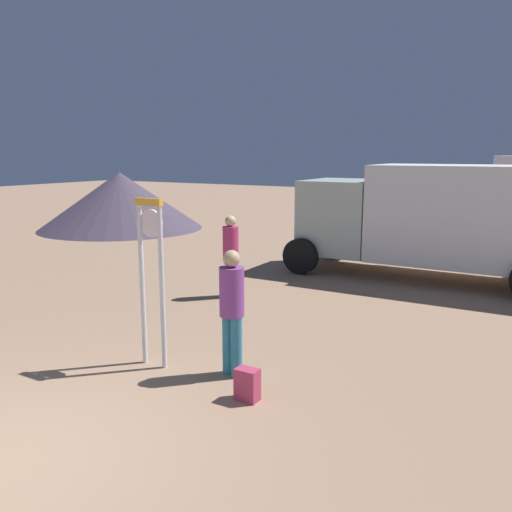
{
  "coord_description": "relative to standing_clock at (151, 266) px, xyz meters",
  "views": [
    {
      "loc": [
        4.58,
        -2.69,
        3.01
      ],
      "look_at": [
        -0.14,
        5.25,
        1.2
      ],
      "focal_mm": 37.17,
      "sensor_mm": 36.0,
      "label": 1
    }
  ],
  "objects": [
    {
      "name": "dome_tent",
      "position": [
        -10.55,
        9.99,
        -0.33
      ],
      "size": [
        6.49,
        6.49,
        2.25
      ],
      "color": "#463B4C",
      "rests_on": "ground_plane"
    },
    {
      "name": "person_distant",
      "position": [
        -1.09,
        3.65,
        -0.49
      ],
      "size": [
        0.33,
        0.33,
        1.73
      ],
      "color": "#469C4D",
      "rests_on": "ground_plane"
    },
    {
      "name": "person_near_clock",
      "position": [
        1.15,
        0.27,
        -0.48
      ],
      "size": [
        0.33,
        0.33,
        1.75
      ],
      "color": "teal",
      "rests_on": "ground_plane"
    },
    {
      "name": "standing_clock",
      "position": [
        0.0,
        0.0,
        0.0
      ],
      "size": [
        0.45,
        0.1,
        2.4
      ],
      "color": "silver",
      "rests_on": "ground_plane"
    },
    {
      "name": "backpack",
      "position": [
        1.73,
        -0.26,
        -1.25
      ],
      "size": [
        0.29,
        0.23,
        0.41
      ],
      "color": "#B43858",
      "rests_on": "ground_plane"
    },
    {
      "name": "box_truck_near",
      "position": [
        2.57,
        7.53,
        0.07
      ],
      "size": [
        7.18,
        2.58,
        2.72
      ],
      "color": "white",
      "rests_on": "ground_plane"
    }
  ]
}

